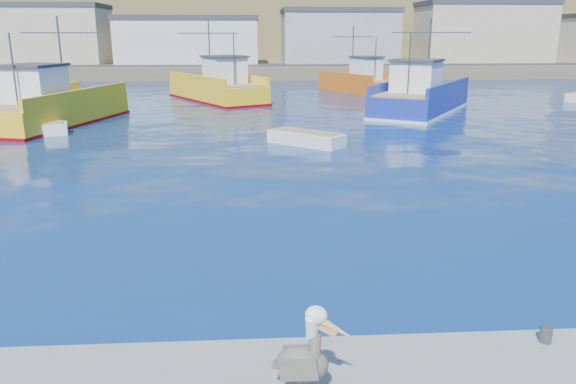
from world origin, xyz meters
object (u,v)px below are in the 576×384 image
object	(u,v)px
trawler_blue	(421,97)
boat_orange	(359,81)
skiff_left	(29,131)
trawler_yellow_b	(218,88)
trawler_yellow_a	(53,108)
skiff_mid	(306,139)
pelican	(305,357)

from	to	relation	value
trawler_blue	boat_orange	size ratio (longest dim) A/B	1.30
skiff_left	trawler_yellow_b	bearing A→B (deg)	60.12
trawler_yellow_b	skiff_left	bearing A→B (deg)	-119.88
trawler_yellow_a	skiff_mid	distance (m)	16.64
boat_orange	pelican	distance (m)	48.49
skiff_mid	trawler_blue	bearing A→B (deg)	51.29
trawler_yellow_a	trawler_blue	world-z (taller)	trawler_blue
trawler_yellow_b	trawler_blue	distance (m)	17.00
skiff_mid	boat_orange	bearing A→B (deg)	73.90
trawler_blue	boat_orange	distance (m)	15.02
trawler_yellow_b	skiff_mid	size ratio (longest dim) A/B	3.09
trawler_blue	pelican	size ratio (longest dim) A/B	8.90
trawler_blue	trawler_yellow_b	bearing A→B (deg)	150.49
skiff_left	skiff_mid	size ratio (longest dim) A/B	1.07
boat_orange	trawler_yellow_a	bearing A→B (deg)	-139.71
trawler_yellow_a	trawler_blue	xyz separation A→B (m)	(24.14, 4.17, 0.01)
skiff_mid	trawler_yellow_a	bearing A→B (deg)	153.65
boat_orange	skiff_left	xyz separation A→B (m)	(-22.60, -22.95, -0.78)
trawler_yellow_b	skiff_mid	xyz separation A→B (m)	(5.55, -19.92, -0.78)
trawler_blue	trawler_yellow_a	bearing A→B (deg)	-170.21
trawler_yellow_b	trawler_yellow_a	bearing A→B (deg)	-126.70
trawler_yellow_b	skiff_left	world-z (taller)	trawler_yellow_b
trawler_yellow_b	pelican	size ratio (longest dim) A/B	8.81
trawler_yellow_b	trawler_blue	world-z (taller)	trawler_blue
trawler_yellow_b	skiff_mid	distance (m)	20.69
boat_orange	skiff_left	distance (m)	32.22
trawler_blue	skiff_left	distance (m)	25.51
trawler_yellow_b	boat_orange	size ratio (longest dim) A/B	1.29
pelican	skiff_mid	bearing A→B (deg)	84.56
trawler_yellow_a	pelican	size ratio (longest dim) A/B	8.93
trawler_yellow_b	pelican	xyz separation A→B (m)	(3.54, -40.95, 0.03)
trawler_blue	boat_orange	bearing A→B (deg)	96.14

